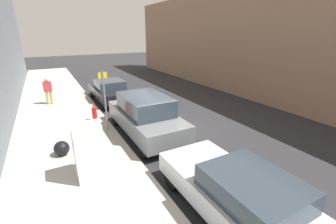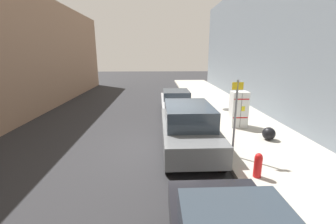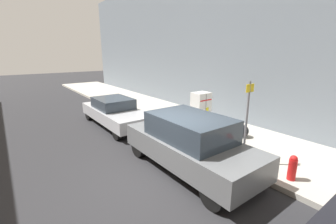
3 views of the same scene
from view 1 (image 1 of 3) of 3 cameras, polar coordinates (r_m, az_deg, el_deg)
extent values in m
plane|color=#28282B|center=(10.08, -0.16, -5.07)|extent=(80.00, 80.00, 0.00)
cube|color=#B2ADA0|center=(9.05, -23.55, -9.32)|extent=(3.98, 44.00, 0.16)
cube|color=#937056|center=(15.03, 29.88, 14.67)|extent=(2.27, 37.40, 7.14)
cube|color=white|center=(6.84, -19.46, -9.55)|extent=(0.77, 0.61, 1.69)
cube|color=black|center=(7.11, -19.91, -8.44)|extent=(0.01, 0.01, 1.60)
cube|color=yellow|center=(7.06, -20.76, -7.90)|extent=(0.16, 0.01, 0.22)
cube|color=red|center=(6.89, -20.42, -4.45)|extent=(0.69, 0.01, 0.05)
cube|color=red|center=(7.27, -19.60, -10.79)|extent=(0.69, 0.01, 0.05)
cylinder|color=slate|center=(9.84, -15.68, 2.65)|extent=(0.07, 0.07, 2.60)
cube|color=yellow|center=(9.61, -16.31, 8.97)|extent=(0.36, 0.02, 0.24)
cylinder|color=red|center=(11.38, -18.14, -0.64)|extent=(0.22, 0.22, 0.60)
sphere|color=red|center=(11.28, -18.31, 0.89)|extent=(0.20, 0.20, 0.20)
sphere|color=black|center=(8.68, -25.40, -8.33)|extent=(0.52, 0.52, 0.52)
cylinder|color=#A8934C|center=(15.07, -28.29, 3.16)|extent=(0.14, 0.14, 0.77)
cylinder|color=#A8934C|center=(15.07, -27.52, 3.28)|extent=(0.14, 0.14, 0.77)
cube|color=#B73338|center=(14.92, -28.31, 5.71)|extent=(0.45, 0.22, 0.58)
sphere|color=tan|center=(14.85, -28.56, 7.19)|extent=(0.21, 0.21, 0.21)
cube|color=silver|center=(5.72, 18.20, -20.65)|extent=(1.79, 4.77, 0.55)
cube|color=#2D3842|center=(5.29, 20.77, -17.54)|extent=(1.58, 2.01, 0.50)
cylinder|color=black|center=(6.60, 1.15, -16.44)|extent=(0.22, 0.64, 0.64)
cylinder|color=black|center=(7.36, 11.82, -12.73)|extent=(0.22, 0.64, 0.64)
cube|color=slate|center=(9.61, -5.68, -1.95)|extent=(1.90, 4.64, 0.70)
cube|color=#2D3842|center=(9.38, -5.83, 2.03)|extent=(1.67, 2.55, 0.70)
cylinder|color=black|center=(11.02, -13.12, -1.47)|extent=(0.22, 0.69, 0.69)
cylinder|color=black|center=(11.52, -5.29, -0.09)|extent=(0.22, 0.69, 0.69)
cylinder|color=black|center=(8.03, -6.08, -9.29)|extent=(0.22, 0.69, 0.69)
cylinder|color=black|center=(8.70, 3.97, -6.81)|extent=(0.22, 0.69, 0.69)
cube|color=black|center=(14.93, -14.62, 5.04)|extent=(1.83, 4.37, 0.55)
cube|color=#2D3842|center=(14.61, -14.57, 6.85)|extent=(1.61, 1.84, 0.50)
cylinder|color=black|center=(16.36, -18.63, 4.89)|extent=(0.22, 0.69, 0.69)
cylinder|color=black|center=(16.69, -13.35, 5.66)|extent=(0.22, 0.69, 0.69)
cylinder|color=black|center=(13.34, -16.00, 1.97)|extent=(0.22, 0.69, 0.69)
cylinder|color=black|center=(13.74, -9.66, 2.97)|extent=(0.22, 0.69, 0.69)
camera|label=2|loc=(16.85, -13.63, 16.80)|focal=24.00mm
camera|label=3|loc=(15.17, 2.39, 17.12)|focal=24.00mm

